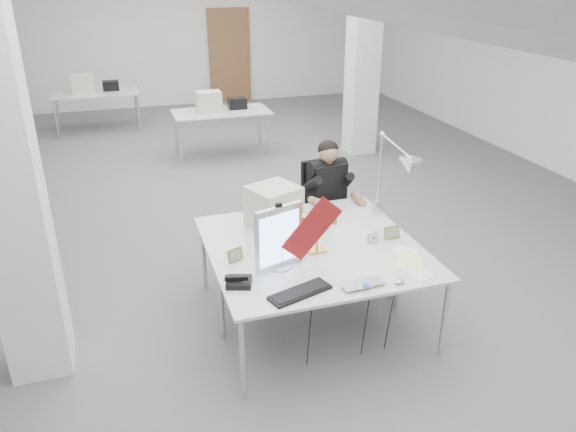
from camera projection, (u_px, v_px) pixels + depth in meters
name	position (u px, v px, depth m)	size (l,w,h in m)	color
room_shell	(253.00, 89.00, 6.41)	(10.04, 14.04, 3.24)	#565659
desk_main	(332.00, 271.00, 4.50)	(1.80, 0.90, 0.03)	silver
desk_second	(297.00, 226.00, 5.29)	(1.80, 0.90, 0.03)	silver
bg_desk_a	(221.00, 112.00, 9.34)	(1.60, 0.80, 0.03)	silver
bg_desk_b	(95.00, 93.00, 10.70)	(1.60, 0.80, 0.03)	silver
filing_cabinet	(10.00, 91.00, 11.55)	(0.45, 0.55, 1.20)	gray
office_chair	(325.00, 215.00, 6.14)	(0.48, 0.48, 0.97)	black
seated_person	(328.00, 181.00, 5.93)	(0.46, 0.57, 0.85)	black
monitor	(279.00, 237.00, 4.44)	(0.43, 0.04, 0.53)	silver
pennant	(312.00, 229.00, 4.46)	(0.52, 0.01, 0.22)	maroon
keyboard	(300.00, 292.00, 4.17)	(0.49, 0.16, 0.02)	black
laptop	(366.00, 288.00, 4.23)	(0.34, 0.22, 0.03)	#B1B1B5
mouse	(399.00, 282.00, 4.30)	(0.09, 0.06, 0.04)	silver
bankers_lamp	(317.00, 235.00, 4.74)	(0.27, 0.11, 0.30)	#DF9245
desk_phone	(239.00, 282.00, 4.28)	(0.19, 0.17, 0.05)	black
picture_frame_left	(235.00, 255.00, 4.62)	(0.14, 0.01, 0.11)	olive
picture_frame_right	(392.00, 232.00, 4.99)	(0.15, 0.01, 0.12)	#A48E46
desk_clock	(373.00, 237.00, 4.93)	(0.11, 0.11, 0.03)	#B9BABF
paper_stack_a	(416.00, 272.00, 4.47)	(0.19, 0.26, 0.01)	silver
paper_stack_b	(409.00, 262.00, 4.62)	(0.20, 0.28, 0.01)	#FFF998
paper_stack_c	(405.00, 251.00, 4.79)	(0.21, 0.15, 0.01)	white
beige_monitor	(274.00, 207.00, 5.18)	(0.41, 0.39, 0.39)	beige
architect_lamp	(392.00, 182.00, 5.14)	(0.22, 0.65, 0.84)	#B3B3B8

